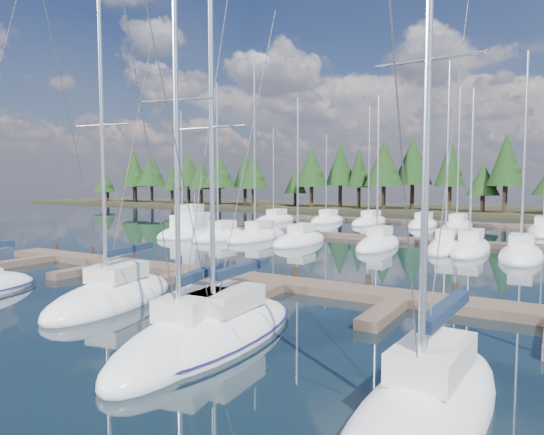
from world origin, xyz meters
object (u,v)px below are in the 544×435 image
Objects in this scene: front_sailboat_4 at (221,332)px; front_sailboat_5 at (426,408)px; main_dock at (280,286)px; motor_yacht_left at (192,229)px; front_sailboat_2 at (113,297)px; front_sailboat_3 at (186,339)px.

front_sailboat_5 is at bearing -16.29° from front_sailboat_4.
main_dock is 26.93m from motor_yacht_left.
front_sailboat_4 is at bearing 163.71° from front_sailboat_5.
front_sailboat_5 is (14.49, -3.74, 0.01)m from front_sailboat_2.
front_sailboat_5 is 40.53m from motor_yacht_left.
main_dock is at bearing 105.19° from front_sailboat_4.
front_sailboat_3 is 7.91m from front_sailboat_5.
front_sailboat_4 is at bearing -74.81° from main_dock.
front_sailboat_2 is at bearing 157.23° from front_sailboat_3.
front_sailboat_3 is (6.64, -2.79, 0.01)m from front_sailboat_2.
front_sailboat_4 is (7.16, -1.60, -0.01)m from front_sailboat_2.
front_sailboat_5 is (7.33, -2.14, 0.02)m from front_sailboat_4.
front_sailboat_2 is at bearing -56.96° from motor_yacht_left.
front_sailboat_4 is (2.10, -7.73, 0.07)m from main_dock.
front_sailboat_5 is at bearing -6.93° from front_sailboat_3.
motor_yacht_left is at bearing 123.04° from front_sailboat_2.
front_sailboat_2 is (-5.06, -6.13, 0.09)m from main_dock.
front_sailboat_2 is 28.21m from motor_yacht_left.
front_sailboat_2 is 7.20m from front_sailboat_3.
main_dock is 3.11× the size of front_sailboat_2.
front_sailboat_5 is at bearing -14.47° from front_sailboat_2.
front_sailboat_2 is at bearing 167.42° from front_sailboat_4.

